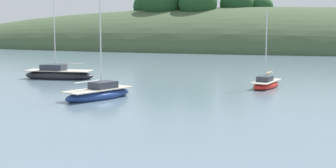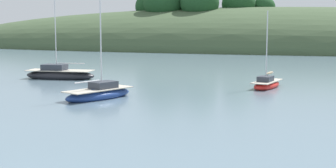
% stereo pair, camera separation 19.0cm
% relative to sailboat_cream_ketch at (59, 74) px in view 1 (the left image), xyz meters
% --- Properties ---
extents(far_shoreline_hill, '(150.00, 36.00, 21.67)m').
position_rel_sailboat_cream_ketch_xyz_m(far_shoreline_hill, '(13.52, 58.13, -0.26)').
color(far_shoreline_hill, '#425638').
rests_on(far_shoreline_hill, ground).
extents(sailboat_cream_ketch, '(6.99, 2.84, 10.19)m').
position_rel_sailboat_cream_ketch_xyz_m(sailboat_cream_ketch, '(0.00, 0.00, 0.00)').
color(sailboat_cream_ketch, '#232328').
rests_on(sailboat_cream_ketch, ground).
extents(sailboat_navy_dinghy, '(4.09, 5.95, 7.21)m').
position_rel_sailboat_cream_ketch_xyz_m(sailboat_navy_dinghy, '(8.73, -10.25, -0.06)').
color(sailboat_navy_dinghy, navy).
rests_on(sailboat_navy_dinghy, ground).
extents(sailboat_grey_yawl, '(2.55, 4.85, 6.44)m').
position_rel_sailboat_cream_ketch_xyz_m(sailboat_grey_yawl, '(19.57, -1.15, -0.10)').
color(sailboat_grey_yawl, red).
rests_on(sailboat_grey_yawl, ground).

